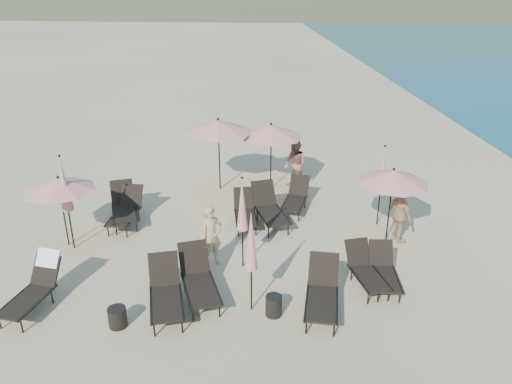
{
  "coord_description": "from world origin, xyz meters",
  "views": [
    {
      "loc": [
        -1.1,
        -9.36,
        6.66
      ],
      "look_at": [
        -0.49,
        3.5,
        1.1
      ],
      "focal_mm": 35.0,
      "sensor_mm": 36.0,
      "label": 1
    }
  ],
  "objects_px": {
    "lounger_2": "(199,279)",
    "lounger_9": "(269,208)",
    "lounger_1": "(166,291)",
    "umbrella_closed_1": "(383,170)",
    "lounger_6": "(126,210)",
    "side_table_1": "(274,306)",
    "lounger_7": "(124,206)",
    "umbrella_closed_0": "(251,241)",
    "beachgoer_a": "(211,236)",
    "lounger_0": "(35,286)",
    "lounger_3": "(322,292)",
    "umbrella_open_0": "(59,184)",
    "side_table_0": "(117,317)",
    "lounger_5": "(384,270)",
    "umbrella_closed_3": "(242,205)",
    "beachgoer_c": "(400,215)",
    "umbrella_open_1": "(393,177)",
    "lounger_8": "(245,211)",
    "umbrella_open_3": "(271,131)",
    "umbrella_open_2": "(218,126)",
    "beachgoer_b": "(295,165)",
    "lounger_4": "(366,270)",
    "umbrella_closed_2": "(64,184)",
    "lounger_10": "(296,197)"
  },
  "relations": [
    {
      "from": "lounger_8",
      "to": "umbrella_open_2",
      "type": "height_order",
      "value": "umbrella_open_2"
    },
    {
      "from": "lounger_3",
      "to": "umbrella_open_1",
      "type": "bearing_deg",
      "value": 64.76
    },
    {
      "from": "umbrella_open_0",
      "to": "beachgoer_a",
      "type": "distance_m",
      "value": 4.21
    },
    {
      "from": "lounger_4",
      "to": "lounger_10",
      "type": "height_order",
      "value": "lounger_10"
    },
    {
      "from": "umbrella_open_0",
      "to": "umbrella_closed_0",
      "type": "bearing_deg",
      "value": -32.61
    },
    {
      "from": "lounger_1",
      "to": "umbrella_closed_1",
      "type": "height_order",
      "value": "umbrella_closed_1"
    },
    {
      "from": "lounger_2",
      "to": "umbrella_open_3",
      "type": "xyz_separation_m",
      "value": [
        2.07,
        6.18,
        1.57
      ]
    },
    {
      "from": "beachgoer_c",
      "to": "lounger_6",
      "type": "bearing_deg",
      "value": 62.47
    },
    {
      "from": "umbrella_open_0",
      "to": "umbrella_closed_3",
      "type": "height_order",
      "value": "umbrella_closed_3"
    },
    {
      "from": "umbrella_open_0",
      "to": "umbrella_closed_3",
      "type": "xyz_separation_m",
      "value": [
        4.69,
        -1.3,
        -0.09
      ]
    },
    {
      "from": "lounger_0",
      "to": "beachgoer_c",
      "type": "distance_m",
      "value": 9.14
    },
    {
      "from": "umbrella_open_3",
      "to": "side_table_0",
      "type": "distance_m",
      "value": 8.24
    },
    {
      "from": "lounger_4",
      "to": "beachgoer_a",
      "type": "height_order",
      "value": "beachgoer_a"
    },
    {
      "from": "lounger_2",
      "to": "lounger_9",
      "type": "xyz_separation_m",
      "value": [
        1.84,
        3.61,
        0.01
      ]
    },
    {
      "from": "umbrella_open_2",
      "to": "umbrella_open_3",
      "type": "xyz_separation_m",
      "value": [
        1.72,
        -0.12,
        -0.14
      ]
    },
    {
      "from": "lounger_6",
      "to": "side_table_0",
      "type": "distance_m",
      "value": 4.75
    },
    {
      "from": "lounger_5",
      "to": "lounger_6",
      "type": "distance_m",
      "value": 7.45
    },
    {
      "from": "umbrella_closed_0",
      "to": "lounger_5",
      "type": "bearing_deg",
      "value": 14.21
    },
    {
      "from": "lounger_2",
      "to": "lounger_9",
      "type": "height_order",
      "value": "lounger_9"
    },
    {
      "from": "umbrella_closed_0",
      "to": "side_table_0",
      "type": "distance_m",
      "value": 3.17
    },
    {
      "from": "beachgoer_c",
      "to": "umbrella_closed_1",
      "type": "bearing_deg",
      "value": -1.9
    },
    {
      "from": "umbrella_open_0",
      "to": "beachgoer_c",
      "type": "xyz_separation_m",
      "value": [
        8.94,
        -0.25,
        -0.97
      ]
    },
    {
      "from": "lounger_1",
      "to": "umbrella_open_1",
      "type": "height_order",
      "value": "umbrella_open_1"
    },
    {
      "from": "lounger_9",
      "to": "beachgoer_b",
      "type": "relative_size",
      "value": 1.12
    },
    {
      "from": "lounger_2",
      "to": "side_table_1",
      "type": "relative_size",
      "value": 4.06
    },
    {
      "from": "lounger_4",
      "to": "umbrella_closed_0",
      "type": "relative_size",
      "value": 0.67
    },
    {
      "from": "lounger_3",
      "to": "umbrella_open_0",
      "type": "height_order",
      "value": "umbrella_open_0"
    },
    {
      "from": "lounger_4",
      "to": "umbrella_closed_1",
      "type": "xyz_separation_m",
      "value": [
        1.13,
        3.07,
        1.28
      ]
    },
    {
      "from": "umbrella_closed_0",
      "to": "umbrella_closed_3",
      "type": "distance_m",
      "value": 1.79
    },
    {
      "from": "lounger_7",
      "to": "umbrella_closed_0",
      "type": "bearing_deg",
      "value": -65.18
    },
    {
      "from": "lounger_4",
      "to": "side_table_0",
      "type": "bearing_deg",
      "value": -176.85
    },
    {
      "from": "lounger_8",
      "to": "lounger_4",
      "type": "bearing_deg",
      "value": -53.15
    },
    {
      "from": "lounger_4",
      "to": "beachgoer_b",
      "type": "relative_size",
      "value": 0.93
    },
    {
      "from": "lounger_10",
      "to": "umbrella_closed_2",
      "type": "xyz_separation_m",
      "value": [
        -6.19,
        -2.08,
        1.41
      ]
    },
    {
      "from": "lounger_8",
      "to": "umbrella_closed_3",
      "type": "height_order",
      "value": "umbrella_closed_3"
    },
    {
      "from": "lounger_8",
      "to": "umbrella_closed_1",
      "type": "relative_size",
      "value": 0.65
    },
    {
      "from": "lounger_0",
      "to": "umbrella_closed_1",
      "type": "distance_m",
      "value": 9.29
    },
    {
      "from": "lounger_8",
      "to": "umbrella_closed_2",
      "type": "relative_size",
      "value": 0.6
    },
    {
      "from": "lounger_2",
      "to": "umbrella_open_0",
      "type": "xyz_separation_m",
      "value": [
        -3.67,
        2.58,
        1.29
      ]
    },
    {
      "from": "umbrella_open_0",
      "to": "umbrella_open_2",
      "type": "height_order",
      "value": "umbrella_open_2"
    },
    {
      "from": "lounger_1",
      "to": "umbrella_closed_0",
      "type": "height_order",
      "value": "umbrella_closed_0"
    },
    {
      "from": "side_table_1",
      "to": "beachgoer_a",
      "type": "relative_size",
      "value": 0.3
    },
    {
      "from": "lounger_5",
      "to": "lounger_7",
      "type": "distance_m",
      "value": 7.64
    },
    {
      "from": "lounger_4",
      "to": "umbrella_closed_3",
      "type": "bearing_deg",
      "value": 151.36
    },
    {
      "from": "beachgoer_b",
      "to": "beachgoer_c",
      "type": "bearing_deg",
      "value": 8.08
    },
    {
      "from": "beachgoer_c",
      "to": "lounger_0",
      "type": "bearing_deg",
      "value": 88.87
    },
    {
      "from": "lounger_10",
      "to": "umbrella_open_1",
      "type": "distance_m",
      "value": 3.35
    },
    {
      "from": "lounger_0",
      "to": "beachgoer_b",
      "type": "height_order",
      "value": "beachgoer_b"
    },
    {
      "from": "lounger_6",
      "to": "side_table_1",
      "type": "bearing_deg",
      "value": -39.81
    },
    {
      "from": "lounger_3",
      "to": "lounger_4",
      "type": "bearing_deg",
      "value": 49.71
    }
  ]
}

